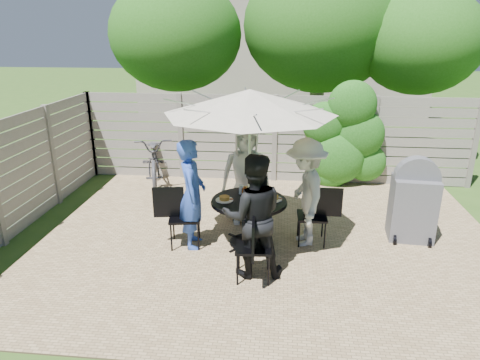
# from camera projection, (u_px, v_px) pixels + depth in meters

# --- Properties ---
(backyard_envelope) EXTENTS (60.00, 60.00, 5.00)m
(backyard_envelope) POSITION_uv_depth(u_px,v_px,m) (284.00, 44.00, 15.21)
(backyard_envelope) COLOR #2D4F18
(backyard_envelope) RESTS_ON ground
(patio_table) EXTENTS (1.25, 1.25, 0.72)m
(patio_table) POSITION_uv_depth(u_px,v_px,m) (249.00, 214.00, 6.36)
(patio_table) COLOR black
(patio_table) RESTS_ON ground
(umbrella) EXTENTS (2.73, 2.73, 2.34)m
(umbrella) POSITION_uv_depth(u_px,v_px,m) (250.00, 102.00, 5.80)
(umbrella) COLOR silver
(umbrella) RESTS_ON ground
(chair_back) EXTENTS (0.45, 0.66, 0.91)m
(chair_back) POSITION_uv_depth(u_px,v_px,m) (245.00, 203.00, 7.34)
(chair_back) COLOR black
(chair_back) RESTS_ON ground
(person_back) EXTENTS (0.88, 0.64, 1.67)m
(person_back) POSITION_uv_depth(u_px,v_px,m) (246.00, 175.00, 7.03)
(person_back) COLOR silver
(person_back) RESTS_ON ground
(chair_left) EXTENTS (0.71, 0.52, 0.95)m
(chair_left) POSITION_uv_depth(u_px,v_px,m) (184.00, 228.00, 6.39)
(chair_left) COLOR black
(chair_left) RESTS_ON ground
(person_left) EXTENTS (0.48, 0.65, 1.65)m
(person_left) POSITION_uv_depth(u_px,v_px,m) (192.00, 195.00, 6.22)
(person_left) COLOR #294AB4
(person_left) RESTS_ON ground
(chair_front) EXTENTS (0.48, 0.70, 0.95)m
(chair_front) POSITION_uv_depth(u_px,v_px,m) (253.00, 260.00, 5.52)
(chair_front) COLOR black
(chair_front) RESTS_ON ground
(person_front) EXTENTS (0.89, 0.74, 1.67)m
(person_front) POSITION_uv_depth(u_px,v_px,m) (253.00, 216.00, 5.47)
(person_front) COLOR black
(person_front) RESTS_ON ground
(chair_right) EXTENTS (0.65, 0.44, 0.90)m
(chair_right) POSITION_uv_depth(u_px,v_px,m) (312.00, 227.00, 6.47)
(chair_right) COLOR black
(chair_right) RESTS_ON ground
(person_right) EXTENTS (0.76, 1.14, 1.64)m
(person_right) POSITION_uv_depth(u_px,v_px,m) (305.00, 193.00, 6.29)
(person_right) COLOR beige
(person_right) RESTS_ON ground
(plate_back) EXTENTS (0.26, 0.26, 0.06)m
(plate_back) POSITION_uv_depth(u_px,v_px,m) (248.00, 190.00, 6.62)
(plate_back) COLOR white
(plate_back) RESTS_ON patio_table
(plate_left) EXTENTS (0.26, 0.26, 0.06)m
(plate_left) POSITION_uv_depth(u_px,v_px,m) (224.00, 199.00, 6.26)
(plate_left) COLOR white
(plate_left) RESTS_ON patio_table
(plate_front) EXTENTS (0.26, 0.26, 0.06)m
(plate_front) POSITION_uv_depth(u_px,v_px,m) (251.00, 208.00, 5.94)
(plate_front) COLOR white
(plate_front) RESTS_ON patio_table
(plate_right) EXTENTS (0.26, 0.26, 0.06)m
(plate_right) POSITION_uv_depth(u_px,v_px,m) (273.00, 198.00, 6.29)
(plate_right) COLOR white
(plate_right) RESTS_ON patio_table
(glass_back) EXTENTS (0.07, 0.07, 0.14)m
(glass_back) POSITION_uv_depth(u_px,v_px,m) (241.00, 189.00, 6.50)
(glass_back) COLOR silver
(glass_back) RESTS_ON patio_table
(glass_front) EXTENTS (0.07, 0.07, 0.14)m
(glass_front) POSITION_uv_depth(u_px,v_px,m) (258.00, 202.00, 6.02)
(glass_front) COLOR silver
(glass_front) RESTS_ON patio_table
(glass_right) EXTENTS (0.07, 0.07, 0.14)m
(glass_right) POSITION_uv_depth(u_px,v_px,m) (266.00, 193.00, 6.37)
(glass_right) COLOR silver
(glass_right) RESTS_ON patio_table
(syrup_jug) EXTENTS (0.09, 0.09, 0.16)m
(syrup_jug) POSITION_uv_depth(u_px,v_px,m) (245.00, 194.00, 6.30)
(syrup_jug) COLOR #59280C
(syrup_jug) RESTS_ON patio_table
(coffee_cup) EXTENTS (0.08, 0.08, 0.12)m
(coffee_cup) POSITION_uv_depth(u_px,v_px,m) (255.00, 191.00, 6.48)
(coffee_cup) COLOR #C6B293
(coffee_cup) RESTS_ON patio_table
(bicycle) EXTENTS (1.25, 2.17, 1.08)m
(bicycle) POSITION_uv_depth(u_px,v_px,m) (155.00, 159.00, 8.93)
(bicycle) COLOR #333338
(bicycle) RESTS_ON ground
(bbq_grill) EXTENTS (0.69, 0.55, 1.33)m
(bbq_grill) POSITION_uv_depth(u_px,v_px,m) (413.00, 203.00, 6.49)
(bbq_grill) COLOR #56565B
(bbq_grill) RESTS_ON ground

